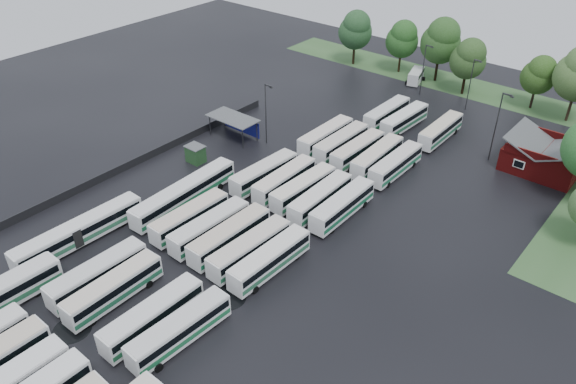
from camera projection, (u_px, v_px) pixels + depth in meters
The scene contains 43 objects.
ground at pixel (211, 246), 66.60m from camera, with size 160.00×160.00×0.00m, color black.
brick_building at pixel (543, 159), 80.33m from camera, with size 10.07×8.60×5.39m.
wash_shed at pixel (235, 120), 88.31m from camera, with size 8.20×4.20×3.58m.
utility_hut at pixel (196, 154), 82.62m from camera, with size 2.70×2.20×2.62m.
grass_strip_north at pixel (464, 86), 107.26m from camera, with size 80.00×10.00×0.01m, color #365C2E.
west_fence at pixel (145, 157), 83.25m from camera, with size 0.10×50.00×1.20m, color #2D2D30.
bus_r1c0 at pixel (98, 274), 59.89m from camera, with size 2.58×11.36×3.15m.
bus_r1c1 at pixel (113, 289), 58.05m from camera, with size 2.57×11.18×3.10m.
bus_r1c3 at pixel (153, 316), 54.82m from camera, with size 2.51×11.28×3.13m.
bus_r1c4 at pixel (180, 330), 53.37m from camera, with size 2.89×11.16×3.08m.
bus_r2c0 at pixel (190, 217), 68.67m from camera, with size 2.54×11.00×3.05m.
bus_r2c1 at pixel (210, 227), 66.92m from camera, with size 2.67×11.20×3.10m.
bus_r2c2 at pixel (230, 236), 65.40m from camera, with size 2.56×11.48×3.19m.
bus_r2c3 at pixel (250, 248), 63.54m from camera, with size 2.84×11.37×3.14m.
bus_r2c4 at pixel (270, 259), 61.96m from camera, with size 2.62×11.23×3.11m.
bus_r3c0 at pixel (264, 173), 77.32m from camera, with size 2.87×11.24×3.10m.
bus_r3c1 at pixel (284, 180), 75.86m from camera, with size 2.52×11.05×3.07m.
bus_r3c2 at pixel (303, 188), 74.18m from camera, with size 2.72×11.03×3.05m.
bus_r3c3 at pixel (320, 198), 72.16m from camera, with size 2.62×11.21×3.11m.
bus_r3c4 at pixel (342, 205), 70.73m from camera, with size 2.53×11.28×3.13m.
bus_r4c0 at pixel (325, 136), 86.46m from camera, with size 2.41×11.27×3.14m.
bus_r4c1 at pixel (341, 143), 84.69m from camera, with size 2.45×11.22×3.12m.
bus_r4c2 at pixel (358, 150), 82.84m from camera, with size 2.49×10.95×3.04m.
bus_r4c3 at pixel (377, 157), 81.07m from camera, with size 2.76×11.26×3.11m.
bus_r4c4 at pixel (396, 164), 79.36m from camera, with size 2.36×11.05×3.08m.
bus_r5c1 at pixel (387, 113), 93.40m from camera, with size 2.40×10.96×3.05m.
bus_r5c2 at pixel (404, 120), 91.40m from camera, with size 2.76×11.00×3.04m.
bus_r5c4 at pixel (440, 131), 88.10m from camera, with size 2.46×11.00×3.05m.
artic_bus_west_b at pixel (184, 193), 73.09m from camera, with size 3.01×16.80×3.10m.
artic_bus_west_c at pixel (79, 232), 66.17m from camera, with size 2.73×16.47×3.05m.
minibus at pixel (416, 76), 108.17m from camera, with size 3.50×5.91×2.43m.
tree_north_0 at pixel (356, 30), 113.15m from camera, with size 6.84×6.84×11.33m.
tree_north_1 at pixel (403, 39), 109.74m from camera, with size 6.41×6.41×10.62m.
tree_north_2 at pixel (442, 40), 105.14m from camera, with size 7.56×7.56×12.53m.
tree_north_3 at pixel (469, 58), 100.38m from camera, with size 6.47×6.47×10.72m.
tree_north_4 at pixel (539, 74), 95.60m from camera, with size 5.87×5.87×9.72m.
lamp_post_ne at pixel (498, 122), 80.39m from camera, with size 1.65×0.32×10.71m.
lamp_post_nw at pixel (266, 110), 85.11m from camera, with size 1.51×0.29×9.83m.
lamp_post_back_w at pixel (424, 66), 100.89m from camera, with size 1.46×0.28×9.45m.
lamp_post_back_e at pixel (471, 81), 95.60m from camera, with size 1.41×0.27×9.15m.
puddle_0 at pixel (72, 330), 55.61m from camera, with size 3.87×3.87×0.01m, color black.
puddle_2 at pixel (167, 208), 73.31m from camera, with size 5.74×5.74×0.01m, color black.
puddle_3 at pixel (228, 298), 59.40m from camera, with size 4.00×4.00×0.01m, color black.
Camera 1 is at (40.30, -34.30, 41.97)m, focal length 35.00 mm.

